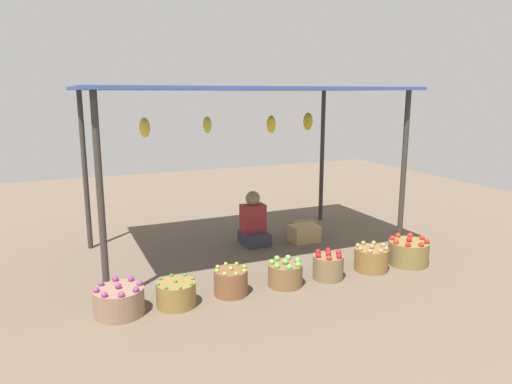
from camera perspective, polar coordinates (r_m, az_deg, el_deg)
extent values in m
plane|color=brown|center=(6.62, -1.85, -7.20)|extent=(14.00, 14.00, 0.00)
cylinder|color=#38332D|center=(4.93, -18.23, -1.22)|extent=(0.07, 0.07, 2.20)
cylinder|color=#38332D|center=(6.48, 17.35, 1.87)|extent=(0.07, 0.07, 2.20)
cylinder|color=#38332D|center=(6.91, -19.94, 2.30)|extent=(0.07, 0.07, 2.20)
cylinder|color=#38332D|center=(8.09, 7.97, 4.21)|extent=(0.07, 0.07, 2.20)
cube|color=#37519C|center=(6.25, -1.99, 12.36)|extent=(4.09, 2.32, 0.04)
ellipsoid|color=yellow|center=(5.89, -13.29, 7.56)|extent=(0.13, 0.13, 0.24)
ellipsoid|color=yellow|center=(6.27, -5.90, 8.06)|extent=(0.11, 0.11, 0.22)
ellipsoid|color=yellow|center=(6.35, 1.85, 8.17)|extent=(0.12, 0.12, 0.23)
ellipsoid|color=gold|center=(7.05, 6.29, 8.48)|extent=(0.14, 0.14, 0.25)
cube|color=#333543|center=(6.91, -0.21, -5.58)|extent=(0.36, 0.44, 0.18)
cube|color=maroon|center=(6.87, -0.38, -3.15)|extent=(0.34, 0.22, 0.40)
sphere|color=#83704F|center=(6.80, -0.38, -0.76)|extent=(0.21, 0.21, 0.21)
cylinder|color=#8F6C56|center=(5.01, -16.19, -12.54)|extent=(0.49, 0.49, 0.27)
sphere|color=#84366C|center=(4.94, -16.30, -10.84)|extent=(0.06, 0.06, 0.06)
sphere|color=#893A6B|center=(4.97, -13.87, -10.65)|extent=(0.06, 0.06, 0.06)
sphere|color=#873072|center=(5.10, -14.85, -10.12)|extent=(0.06, 0.06, 0.06)
sphere|color=#873279|center=(5.14, -16.61, -10.04)|extent=(0.06, 0.06, 0.06)
sphere|color=#793A6C|center=(5.07, -18.20, -10.46)|extent=(0.06, 0.06, 0.06)
sphere|color=#883971|center=(4.93, -18.74, -11.15)|extent=(0.06, 0.06, 0.06)
sphere|color=#883574|center=(4.80, -17.83, -11.74)|extent=(0.06, 0.06, 0.06)
sphere|color=#87396B|center=(4.76, -15.95, -11.84)|extent=(0.06, 0.06, 0.06)
sphere|color=#7D336C|center=(4.83, -14.28, -11.37)|extent=(0.06, 0.06, 0.06)
cylinder|color=olive|center=(5.06, -9.61, -12.03)|extent=(0.41, 0.41, 0.26)
sphere|color=#3F842A|center=(5.00, -9.66, -10.54)|extent=(0.04, 0.04, 0.04)
sphere|color=#3A8029|center=(5.05, -7.62, -10.31)|extent=(0.04, 0.04, 0.04)
sphere|color=#338C34|center=(5.15, -8.61, -9.88)|extent=(0.04, 0.04, 0.04)
sphere|color=#3F8E2B|center=(5.17, -10.17, -9.85)|extent=(0.04, 0.04, 0.04)
sphere|color=#3C8E2E|center=(5.10, -11.46, -10.23)|extent=(0.04, 0.04, 0.04)
sphere|color=#398930|center=(4.97, -11.74, -10.84)|extent=(0.04, 0.04, 0.04)
sphere|color=#348438|center=(4.86, -10.78, -11.32)|extent=(0.04, 0.04, 0.04)
sphere|color=#388D2F|center=(4.84, -9.12, -11.36)|extent=(0.04, 0.04, 0.04)
sphere|color=#3B922C|center=(4.92, -7.80, -10.93)|extent=(0.04, 0.04, 0.04)
cylinder|color=brown|center=(5.25, -3.04, -10.79)|extent=(0.37, 0.37, 0.28)
sphere|color=#91BF3E|center=(5.19, -3.06, -9.18)|extent=(0.04, 0.04, 0.04)
sphere|color=#85C632|center=(5.25, -1.43, -8.99)|extent=(0.04, 0.04, 0.04)
sphere|color=#85C139|center=(5.33, -2.36, -8.66)|extent=(0.04, 0.04, 0.04)
sphere|color=#95C73C|center=(5.33, -3.67, -8.66)|extent=(0.04, 0.04, 0.04)
sphere|color=#8BC33B|center=(5.26, -4.65, -8.99)|extent=(0.04, 0.04, 0.04)
sphere|color=#83BD3E|center=(5.15, -4.73, -9.47)|extent=(0.04, 0.04, 0.04)
sphere|color=#89C641|center=(5.06, -3.81, -9.83)|extent=(0.04, 0.04, 0.04)
sphere|color=#89C02F|center=(5.06, -2.42, -9.83)|extent=(0.04, 0.04, 0.04)
sphere|color=#93BF40|center=(5.14, -1.43, -9.47)|extent=(0.04, 0.04, 0.04)
cylinder|color=brown|center=(5.49, 3.55, -9.91)|extent=(0.40, 0.40, 0.26)
sphere|color=#6AA84C|center=(5.43, 3.57, -8.40)|extent=(0.07, 0.07, 0.07)
sphere|color=#6AA946|center=(5.51, 5.04, -8.22)|extent=(0.07, 0.07, 0.07)
sphere|color=#6DAF51|center=(5.58, 3.89, -7.92)|extent=(0.07, 0.07, 0.07)
sphere|color=#6DB343|center=(5.55, 2.51, -8.02)|extent=(0.07, 0.07, 0.07)
sphere|color=#6DB946|center=(5.43, 1.89, -8.46)|extent=(0.07, 0.07, 0.07)
sphere|color=#64BC40|center=(5.32, 2.53, -8.92)|extent=(0.07, 0.07, 0.07)
sphere|color=#61AD4E|center=(5.29, 4.00, -9.04)|extent=(0.07, 0.07, 0.07)
sphere|color=#63B546|center=(5.38, 5.11, -8.72)|extent=(0.07, 0.07, 0.07)
cylinder|color=olive|center=(5.73, 8.69, -8.94)|extent=(0.36, 0.36, 0.28)
sphere|color=#AF1E1A|center=(5.67, 8.75, -7.35)|extent=(0.07, 0.07, 0.07)
sphere|color=#B12120|center=(5.75, 9.93, -7.21)|extent=(0.07, 0.07, 0.07)
sphere|color=#AB1723|center=(5.81, 8.69, -6.96)|extent=(0.07, 0.07, 0.07)
sphere|color=#B21D1A|center=(5.74, 7.50, -7.17)|extent=(0.07, 0.07, 0.07)
sphere|color=#B51519|center=(5.61, 7.53, -7.63)|extent=(0.07, 0.07, 0.07)
sphere|color=red|center=(5.55, 8.80, -7.90)|extent=(0.07, 0.07, 0.07)
sphere|color=#A91523|center=(5.62, 10.02, -7.67)|extent=(0.07, 0.07, 0.07)
cylinder|color=olive|center=(6.09, 13.73, -7.88)|extent=(0.42, 0.42, 0.28)
sphere|color=#9D8550|center=(6.04, 13.81, -6.42)|extent=(0.06, 0.06, 0.06)
sphere|color=#998255|center=(6.14, 15.09, -6.23)|extent=(0.06, 0.06, 0.06)
sphere|color=#96864E|center=(6.20, 14.02, -5.99)|extent=(0.06, 0.06, 0.06)
sphere|color=#968457|center=(6.17, 12.83, -6.03)|extent=(0.06, 0.06, 0.06)
sphere|color=#9E8554|center=(6.06, 12.19, -6.32)|extent=(0.06, 0.06, 0.06)
sphere|color=#A1885D|center=(5.94, 12.48, -6.72)|extent=(0.06, 0.06, 0.06)
sphere|color=#A08459|center=(5.88, 13.58, -6.97)|extent=(0.06, 0.06, 0.06)
sphere|color=#9C8850|center=(5.91, 14.82, -6.93)|extent=(0.06, 0.06, 0.06)
sphere|color=#A6825B|center=(6.02, 15.43, -6.61)|extent=(0.06, 0.06, 0.06)
cylinder|color=olive|center=(6.43, 17.90, -6.98)|extent=(0.51, 0.51, 0.30)
sphere|color=red|center=(6.37, 18.01, -5.47)|extent=(0.07, 0.07, 0.07)
sphere|color=red|center=(6.51, 19.40, -5.25)|extent=(0.07, 0.07, 0.07)
sphere|color=red|center=(6.58, 18.12, -5.00)|extent=(0.07, 0.07, 0.07)
sphere|color=red|center=(6.53, 16.77, -5.04)|extent=(0.07, 0.07, 0.07)
sphere|color=red|center=(6.39, 16.10, -5.37)|extent=(0.07, 0.07, 0.07)
sphere|color=red|center=(6.24, 16.54, -5.81)|extent=(0.07, 0.07, 0.07)
sphere|color=red|center=(6.17, 17.88, -6.09)|extent=(0.07, 0.07, 0.07)
sphere|color=red|center=(6.23, 19.29, -6.03)|extent=(0.07, 0.07, 0.07)
sphere|color=red|center=(6.37, 19.91, -5.68)|extent=(0.07, 0.07, 0.07)
cube|color=#977046|center=(7.35, 5.90, -4.40)|extent=(0.39, 0.26, 0.22)
cube|color=tan|center=(7.05, 5.82, -4.99)|extent=(0.42, 0.31, 0.25)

